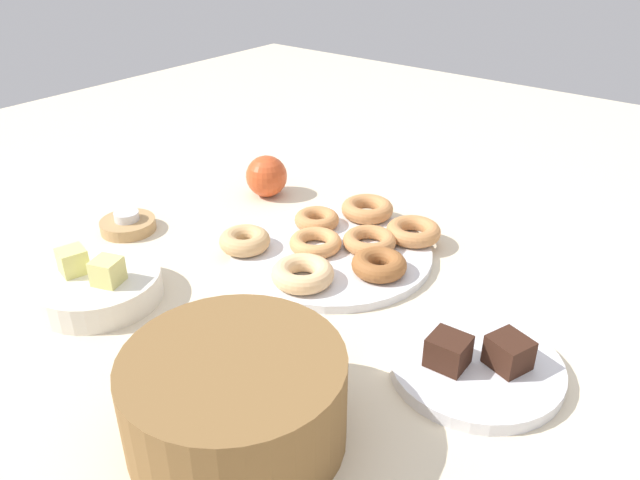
{
  "coord_description": "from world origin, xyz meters",
  "views": [
    {
      "loc": [
        -0.52,
        0.69,
        0.5
      ],
      "look_at": [
        0.0,
        0.03,
        0.04
      ],
      "focal_mm": 35.08,
      "sensor_mm": 36.0,
      "label": 1
    }
  ],
  "objects_px": {
    "donut_plate": "(332,253)",
    "donut_4": "(245,241)",
    "donut_2": "(369,241)",
    "donut_5": "(317,219)",
    "donut_3": "(367,209)",
    "cake_plate": "(476,367)",
    "donut_0": "(315,243)",
    "melon_chunk_right": "(73,261)",
    "melon_chunk_left": "(107,271)",
    "donut_6": "(379,265)",
    "brownie_near": "(509,352)",
    "donut_1": "(303,274)",
    "donut_7": "(413,231)",
    "tealight": "(127,216)",
    "candle_holder": "(128,225)",
    "brownie_far": "(448,351)",
    "basket": "(235,399)",
    "apple": "(267,176)",
    "fruit_bowl": "(99,287)"
  },
  "relations": [
    {
      "from": "donut_3",
      "to": "cake_plate",
      "type": "distance_m",
      "value": 0.41
    },
    {
      "from": "basket",
      "to": "apple",
      "type": "bearing_deg",
      "value": -50.49
    },
    {
      "from": "donut_2",
      "to": "brownie_near",
      "type": "distance_m",
      "value": 0.33
    },
    {
      "from": "donut_4",
      "to": "brownie_near",
      "type": "relative_size",
      "value": 1.8
    },
    {
      "from": "donut_2",
      "to": "donut_7",
      "type": "distance_m",
      "value": 0.08
    },
    {
      "from": "donut_plate",
      "to": "candle_holder",
      "type": "distance_m",
      "value": 0.36
    },
    {
      "from": "cake_plate",
      "to": "basket",
      "type": "height_order",
      "value": "basket"
    },
    {
      "from": "donut_plate",
      "to": "melon_chunk_right",
      "type": "bearing_deg",
      "value": 54.97
    },
    {
      "from": "melon_chunk_left",
      "to": "basket",
      "type": "bearing_deg",
      "value": 168.08
    },
    {
      "from": "donut_plate",
      "to": "donut_4",
      "type": "height_order",
      "value": "donut_4"
    },
    {
      "from": "donut_3",
      "to": "candle_holder",
      "type": "height_order",
      "value": "donut_3"
    },
    {
      "from": "donut_6",
      "to": "tealight",
      "type": "bearing_deg",
      "value": 17.15
    },
    {
      "from": "tealight",
      "to": "apple",
      "type": "bearing_deg",
      "value": -109.13
    },
    {
      "from": "donut_6",
      "to": "candle_holder",
      "type": "xyz_separation_m",
      "value": [
        0.43,
        0.13,
        -0.02
      ]
    },
    {
      "from": "brownie_near",
      "to": "candle_holder",
      "type": "distance_m",
      "value": 0.67
    },
    {
      "from": "donut_3",
      "to": "donut_7",
      "type": "xyz_separation_m",
      "value": [
        -0.11,
        0.02,
        -0.0
      ]
    },
    {
      "from": "donut_5",
      "to": "melon_chunk_left",
      "type": "height_order",
      "value": "melon_chunk_left"
    },
    {
      "from": "donut_plate",
      "to": "donut_2",
      "type": "xyz_separation_m",
      "value": [
        -0.04,
        -0.04,
        0.02
      ]
    },
    {
      "from": "brownie_far",
      "to": "melon_chunk_right",
      "type": "xyz_separation_m",
      "value": [
        0.5,
        0.17,
        0.02
      ]
    },
    {
      "from": "donut_1",
      "to": "melon_chunk_left",
      "type": "distance_m",
      "value": 0.27
    },
    {
      "from": "donut_3",
      "to": "tealight",
      "type": "xyz_separation_m",
      "value": [
        0.31,
        0.28,
        0.0
      ]
    },
    {
      "from": "fruit_bowl",
      "to": "melon_chunk_left",
      "type": "height_order",
      "value": "melon_chunk_left"
    },
    {
      "from": "donut_6",
      "to": "tealight",
      "type": "xyz_separation_m",
      "value": [
        0.43,
        0.13,
        0.0
      ]
    },
    {
      "from": "donut_2",
      "to": "donut_5",
      "type": "bearing_deg",
      "value": -3.51
    },
    {
      "from": "candle_holder",
      "to": "fruit_bowl",
      "type": "height_order",
      "value": "fruit_bowl"
    },
    {
      "from": "basket",
      "to": "apple",
      "type": "relative_size",
      "value": 2.92
    },
    {
      "from": "basket",
      "to": "melon_chunk_right",
      "type": "distance_m",
      "value": 0.38
    },
    {
      "from": "brownie_near",
      "to": "apple",
      "type": "xyz_separation_m",
      "value": [
        0.58,
        -0.21,
        0.0
      ]
    },
    {
      "from": "donut_0",
      "to": "melon_chunk_right",
      "type": "relative_size",
      "value": 2.32
    },
    {
      "from": "donut_1",
      "to": "donut_7",
      "type": "bearing_deg",
      "value": -105.05
    },
    {
      "from": "donut_3",
      "to": "brownie_far",
      "type": "relative_size",
      "value": 2.02
    },
    {
      "from": "donut_6",
      "to": "donut_plate",
      "type": "bearing_deg",
      "value": -7.4
    },
    {
      "from": "donut_1",
      "to": "donut_7",
      "type": "relative_size",
      "value": 1.03
    },
    {
      "from": "donut_0",
      "to": "donut_1",
      "type": "height_order",
      "value": "donut_1"
    },
    {
      "from": "brownie_far",
      "to": "basket",
      "type": "distance_m",
      "value": 0.26
    },
    {
      "from": "candle_holder",
      "to": "tealight",
      "type": "height_order",
      "value": "tealight"
    },
    {
      "from": "donut_6",
      "to": "brownie_far",
      "type": "bearing_deg",
      "value": 144.79
    },
    {
      "from": "donut_plate",
      "to": "brownie_near",
      "type": "bearing_deg",
      "value": 163.61
    },
    {
      "from": "donut_2",
      "to": "tealight",
      "type": "bearing_deg",
      "value": 26.71
    },
    {
      "from": "cake_plate",
      "to": "donut_7",
      "type": "bearing_deg",
      "value": -45.53
    },
    {
      "from": "donut_4",
      "to": "donut_6",
      "type": "height_order",
      "value": "same"
    },
    {
      "from": "donut_7",
      "to": "donut_3",
      "type": "bearing_deg",
      "value": -12.02
    },
    {
      "from": "donut_4",
      "to": "brownie_far",
      "type": "relative_size",
      "value": 1.8
    },
    {
      "from": "donut_2",
      "to": "donut_3",
      "type": "bearing_deg",
      "value": -53.85
    },
    {
      "from": "donut_4",
      "to": "donut_1",
      "type": "bearing_deg",
      "value": 171.63
    },
    {
      "from": "donut_6",
      "to": "melon_chunk_left",
      "type": "xyz_separation_m",
      "value": [
        0.26,
        0.29,
        0.03
      ]
    },
    {
      "from": "donut_3",
      "to": "donut_4",
      "type": "height_order",
      "value": "donut_4"
    },
    {
      "from": "basket",
      "to": "fruit_bowl",
      "type": "relative_size",
      "value": 1.3
    },
    {
      "from": "donut_7",
      "to": "brownie_far",
      "type": "relative_size",
      "value": 1.99
    },
    {
      "from": "donut_plate",
      "to": "tealight",
      "type": "height_order",
      "value": "tealight"
    }
  ]
}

